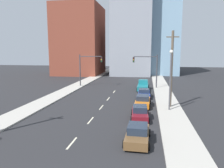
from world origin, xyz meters
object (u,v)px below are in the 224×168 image
(traffic_signal_right, at_px, (150,66))
(sedan_blue, at_px, (144,93))
(sedan_brown, at_px, (138,134))
(sedan_orange, at_px, (143,101))
(pickup_truck_teal, at_px, (143,86))
(sedan_maroon, at_px, (140,113))
(utility_pole_right_mid, at_px, (171,69))
(street_lamp, at_px, (171,76))
(traffic_signal_left, at_px, (86,66))

(traffic_signal_right, distance_m, sedan_blue, 9.98)
(traffic_signal_right, distance_m, sedan_brown, 27.48)
(sedan_orange, distance_m, pickup_truck_teal, 12.84)
(sedan_maroon, bearing_deg, sedan_brown, -92.22)
(utility_pole_right_mid, distance_m, sedan_orange, 5.75)
(sedan_brown, height_order, pickup_truck_teal, pickup_truck_teal)
(utility_pole_right_mid, relative_size, street_lamp, 1.32)
(sedan_brown, bearing_deg, sedan_blue, 90.57)
(traffic_signal_left, height_order, sedan_brown, traffic_signal_left)
(sedan_brown, distance_m, sedan_orange, 12.04)
(street_lamp, height_order, sedan_maroon, street_lamp)
(street_lamp, bearing_deg, traffic_signal_right, 97.73)
(utility_pole_right_mid, relative_size, sedan_brown, 2.27)
(traffic_signal_right, bearing_deg, pickup_truck_teal, -118.74)
(traffic_signal_left, xyz_separation_m, sedan_orange, (12.22, -15.16, -3.72))
(street_lamp, bearing_deg, utility_pole_right_mid, 81.14)
(traffic_signal_right, bearing_deg, sedan_brown, -92.56)
(utility_pole_right_mid, height_order, sedan_blue, utility_pole_right_mid)
(sedan_brown, xyz_separation_m, pickup_truck_teal, (-0.05, 24.88, 0.11))
(sedan_maroon, height_order, pickup_truck_teal, pickup_truck_teal)
(traffic_signal_right, height_order, pickup_truck_teal, traffic_signal_right)
(traffic_signal_left, bearing_deg, traffic_signal_right, 0.00)
(traffic_signal_left, distance_m, sedan_brown, 29.99)
(traffic_signal_left, height_order, sedan_maroon, traffic_signal_left)
(utility_pole_right_mid, bearing_deg, pickup_truck_teal, 106.44)
(sedan_orange, bearing_deg, sedan_blue, 91.27)
(utility_pole_right_mid, relative_size, sedan_blue, 2.27)
(sedan_blue, bearing_deg, traffic_signal_left, 142.44)
(traffic_signal_left, bearing_deg, pickup_truck_teal, -10.92)
(traffic_signal_left, height_order, pickup_truck_teal, traffic_signal_left)
(sedan_blue, distance_m, pickup_truck_teal, 6.88)
(pickup_truck_teal, bearing_deg, traffic_signal_left, 170.22)
(sedan_maroon, bearing_deg, utility_pole_right_mid, 53.36)
(sedan_blue, bearing_deg, traffic_signal_right, 83.17)
(sedan_brown, relative_size, sedan_maroon, 1.00)
(sedan_blue, height_order, pickup_truck_teal, pickup_truck_teal)
(traffic_signal_left, xyz_separation_m, street_lamp, (15.58, -17.01, 0.04))
(sedan_maroon, xyz_separation_m, sedan_blue, (0.27, 11.74, -0.04))
(street_lamp, height_order, sedan_brown, street_lamp)
(sedan_brown, height_order, sedan_orange, sedan_orange)
(utility_pole_right_mid, height_order, pickup_truck_teal, utility_pole_right_mid)
(traffic_signal_right, relative_size, pickup_truck_teal, 1.24)
(traffic_signal_right, relative_size, utility_pole_right_mid, 0.67)
(sedan_blue, relative_size, pickup_truck_teal, 0.81)
(sedan_orange, bearing_deg, pickup_truck_teal, 93.09)
(pickup_truck_teal, bearing_deg, traffic_signal_right, 62.40)
(sedan_maroon, height_order, sedan_blue, sedan_maroon)
(pickup_truck_teal, bearing_deg, sedan_blue, -86.32)
(utility_pole_right_mid, height_order, street_lamp, utility_pole_right_mid)
(pickup_truck_teal, bearing_deg, sedan_orange, -87.90)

